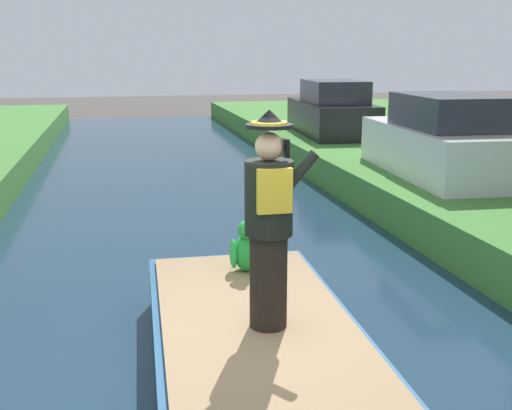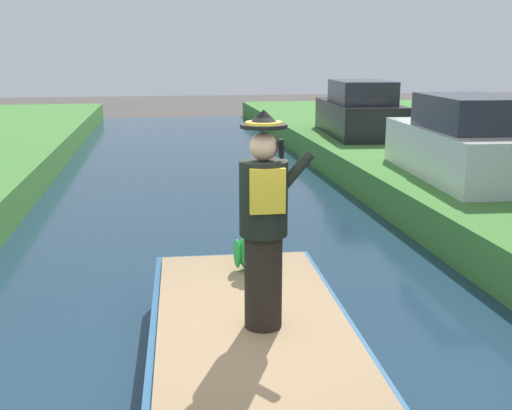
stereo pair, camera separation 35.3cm
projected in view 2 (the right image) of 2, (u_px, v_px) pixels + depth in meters
ground_plane at (255, 402)px, 5.42m from camera, size 80.00×80.00×0.00m
canal_water at (255, 397)px, 5.40m from camera, size 6.40×48.00×0.10m
boat at (254, 358)px, 5.36m from camera, size 1.94×4.26×0.61m
person_pirate at (264, 222)px, 5.06m from camera, size 0.61×0.42×1.85m
parrot_plush at (250, 249)px, 6.57m from camera, size 0.36×0.34×0.57m
parked_car_white at (465, 143)px, 11.25m from camera, size 1.93×4.09×1.50m
parked_car_dark at (359, 112)px, 17.09m from camera, size 1.97×4.11×1.50m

